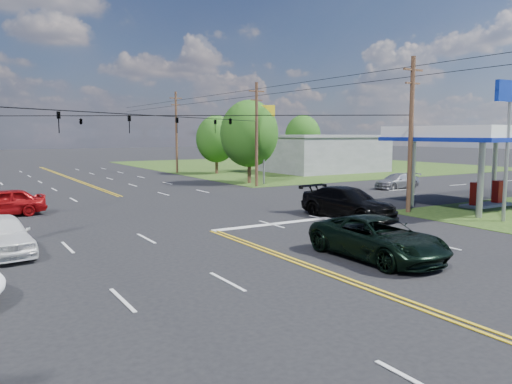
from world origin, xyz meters
TOP-DOWN VIEW (x-y plane):
  - ground at (0.00, 12.00)m, footprint 280.00×280.00m
  - grass_ne at (35.00, 44.00)m, footprint 46.00×48.00m
  - stop_bar at (5.00, 4.00)m, footprint 10.00×0.50m
  - retail_ne at (30.00, 32.00)m, footprint 14.00×10.00m
  - gas_canopy at (19.50, 2.00)m, footprint 12.20×8.20m
  - pole_se at (13.00, 3.00)m, footprint 1.60×0.28m
  - pole_ne at (13.00, 21.00)m, footprint 1.60×0.28m
  - pole_right_far at (13.00, 40.00)m, footprint 1.60×0.28m
  - span_wire_signals at (0.00, 12.00)m, footprint 26.00×18.00m
  - power_lines at (0.00, 10.00)m, footprint 26.04×100.00m
  - tree_right_a at (14.00, 24.00)m, footprint 5.70×5.70m
  - tree_right_b at (16.50, 36.00)m, footprint 4.94×4.94m
  - tree_far_r at (34.00, 42.00)m, footprint 5.32×5.32m
  - pickup_dkgreen at (3.00, -4.34)m, footprint 2.73×5.91m
  - suv_black at (8.50, 3.50)m, footprint 3.31×6.43m
  - pickup_white at (-9.50, 4.00)m, footprint 2.36×4.98m
  - sedan_red at (-8.66, 14.49)m, footprint 4.96×2.28m
  - sedan_far at (22.81, 13.00)m, footprint 4.70×2.06m
  - polesign_se at (15.02, -2.00)m, footprint 2.29×0.39m
  - polesign_ne at (14.68, 22.40)m, footprint 2.02×1.08m

SIDE VIEW (x-z plane):
  - ground at x=0.00m, z-range 0.00..0.00m
  - grass_ne at x=35.00m, z-range -0.01..0.01m
  - stop_bar at x=5.00m, z-range -0.01..0.01m
  - sedan_far at x=22.81m, z-range 0.00..1.34m
  - pickup_dkgreen at x=3.00m, z-range 0.00..1.64m
  - sedan_red at x=-8.66m, z-range 0.00..1.65m
  - pickup_white at x=-9.50m, z-range 0.00..1.65m
  - suv_black at x=8.50m, z-range 0.00..1.78m
  - retail_ne at x=30.00m, z-range 0.00..4.40m
  - tree_right_b at x=16.50m, z-range 0.68..7.76m
  - tree_far_r at x=34.00m, z-range 0.73..8.36m
  - gas_canopy at x=19.50m, z-range 2.04..7.39m
  - tree_right_a at x=14.00m, z-range 0.78..8.96m
  - pole_se at x=13.00m, z-range 0.17..9.67m
  - pole_ne at x=13.00m, z-range 0.17..9.67m
  - pole_right_far at x=13.00m, z-range 0.17..10.17m
  - polesign_ne at x=14.68m, z-range 2.07..9.71m
  - span_wire_signals at x=0.00m, z-range 5.43..6.56m
  - polesign_se at x=15.02m, z-range 2.22..9.98m
  - power_lines at x=0.00m, z-range 8.28..8.92m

